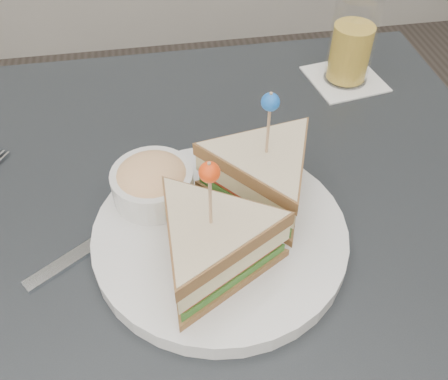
# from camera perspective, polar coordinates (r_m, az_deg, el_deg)

# --- Properties ---
(table) EXTENTS (0.80, 0.80, 0.75)m
(table) POSITION_cam_1_polar(r_m,az_deg,el_deg) (0.64, -0.74, -8.58)
(table) COLOR black
(table) RESTS_ON ground
(plate_meal) EXTENTS (0.32, 0.30, 0.17)m
(plate_meal) POSITION_cam_1_polar(r_m,az_deg,el_deg) (0.54, 0.24, -2.44)
(plate_meal) COLOR silver
(plate_meal) RESTS_ON table
(cutlery_knife) EXTENTS (0.20, 0.14, 0.01)m
(cutlery_knife) POSITION_cam_1_polar(r_m,az_deg,el_deg) (0.59, -13.17, -5.09)
(cutlery_knife) COLOR silver
(cutlery_knife) RESTS_ON table
(drink_set) EXTENTS (0.12, 0.12, 0.14)m
(drink_set) POSITION_cam_1_polar(r_m,az_deg,el_deg) (0.80, 14.37, 15.78)
(drink_set) COLOR white
(drink_set) RESTS_ON table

